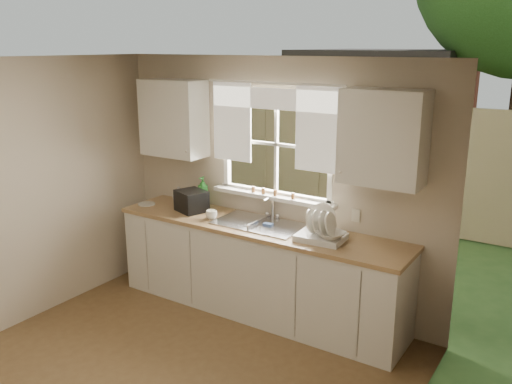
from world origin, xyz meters
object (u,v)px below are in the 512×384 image
Objects in this scene: soap_bottle_a at (203,192)px; dish_rack at (321,232)px; black_appliance at (192,201)px; cup at (211,215)px.

dish_rack is at bearing -13.76° from soap_bottle_a.
soap_bottle_a reaches higher than black_appliance.
black_appliance is (-0.34, 0.10, 0.07)m from cup.
black_appliance is (0.00, -0.20, -0.05)m from soap_bottle_a.
dish_rack is 1.45× the size of black_appliance.
dish_rack is at bearing -2.74° from cup.
soap_bottle_a is at bearing 110.54° from black_appliance.
soap_bottle_a is at bearing 133.44° from cup.
black_appliance is at bearing 157.94° from cup.
dish_rack is 1.53m from black_appliance.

